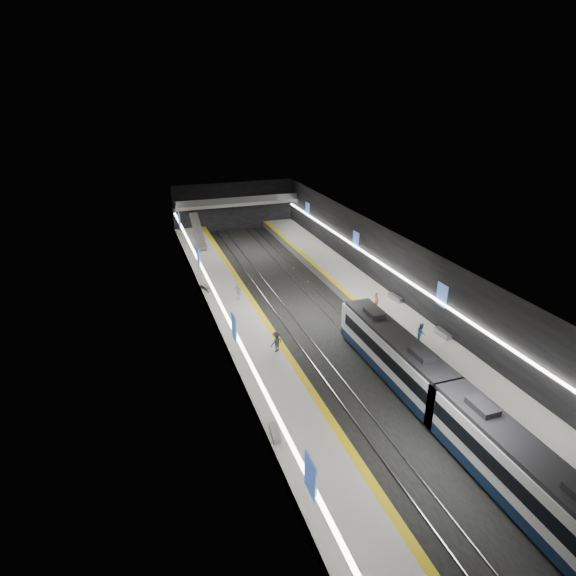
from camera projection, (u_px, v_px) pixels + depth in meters
name	position (u px, v px, depth m)	size (l,w,h in m)	color
ground	(311.00, 317.00, 50.67)	(70.00, 70.00, 0.00)	black
ceiling	(312.00, 245.00, 47.54)	(20.00, 70.00, 0.04)	beige
wall_left	(215.00, 295.00, 46.12)	(0.04, 70.00, 8.00)	black
wall_right	(397.00, 271.00, 52.09)	(0.04, 70.00, 8.00)	black
wall_back	(234.00, 206.00, 79.57)	(20.00, 0.04, 8.00)	black
platform_left	(241.00, 324.00, 48.24)	(5.00, 70.00, 1.00)	slate
tile_surface_left	(241.00, 319.00, 48.04)	(5.00, 70.00, 0.02)	#ADADA8
tactile_strip_left	(262.00, 316.00, 48.69)	(0.60, 70.00, 0.02)	#DEBB0B
platform_right	(375.00, 303.00, 52.71)	(5.00, 70.00, 1.00)	slate
tile_surface_right	(375.00, 299.00, 52.51)	(5.00, 70.00, 0.02)	#ADADA8
tactile_strip_right	(357.00, 302.00, 51.85)	(0.60, 70.00, 0.02)	#DEBB0B
rails	(311.00, 317.00, 50.64)	(6.52, 70.00, 0.12)	gray
train	(446.00, 402.00, 33.61)	(2.69, 29.13, 3.60)	#10213C
ad_posters	(308.00, 274.00, 49.78)	(19.94, 53.50, 2.20)	#426AC8
cove_light_left	(217.00, 297.00, 46.26)	(0.25, 68.60, 0.12)	white
cove_light_right	(396.00, 273.00, 52.10)	(0.25, 68.60, 0.12)	white
mezzanine_bridge	(237.00, 203.00, 77.36)	(20.00, 3.00, 1.50)	gray
escalator	(198.00, 231.00, 69.93)	(1.20, 8.00, 0.60)	#99999E
bench_left_near	(275.00, 433.00, 32.07)	(0.51, 1.83, 0.45)	#99999E
bench_left_far	(206.00, 288.00, 54.82)	(0.50, 1.81, 0.44)	#99999E
bench_right_near	(443.00, 333.00, 44.83)	(0.55, 1.99, 0.49)	#99999E
bench_right_far	(395.00, 298.00, 52.27)	(0.57, 2.07, 0.51)	#99999E
passenger_right_a	(376.00, 300.00, 50.06)	(0.65, 0.43, 1.78)	#C5494E
passenger_right_b	(421.00, 333.00, 43.48)	(0.91, 0.71, 1.88)	teal
passenger_left_a	(238.00, 291.00, 52.19)	(1.13, 0.47, 1.93)	silver
passenger_left_b	(277.00, 342.00, 41.93)	(1.24, 0.71, 1.91)	#3F4046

